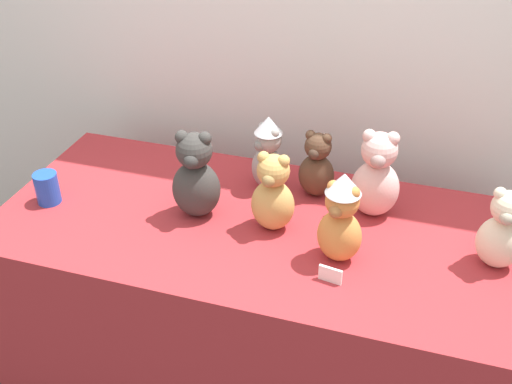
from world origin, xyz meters
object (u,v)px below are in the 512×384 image
(display_table, at_px, (256,312))
(teddy_bear_ash, at_px, (268,154))
(teddy_bear_blush, at_px, (376,177))
(party_cup_blue, at_px, (47,188))
(teddy_bear_charcoal, at_px, (196,177))
(teddy_bear_cream, at_px, (502,231))
(teddy_bear_cocoa, at_px, (317,166))
(teddy_bear_ginger, at_px, (341,219))
(teddy_bear_honey, at_px, (273,194))

(display_table, relative_size, teddy_bear_ash, 6.19)
(display_table, height_order, teddy_bear_blush, teddy_bear_blush)
(display_table, xyz_separation_m, party_cup_blue, (-0.71, -0.09, 0.45))
(display_table, bearing_deg, teddy_bear_charcoal, -177.68)
(teddy_bear_cream, distance_m, teddy_bear_blush, 0.42)
(display_table, relative_size, teddy_bear_cream, 6.53)
(teddy_bear_ash, height_order, teddy_bear_blush, teddy_bear_blush)
(teddy_bear_cocoa, bearing_deg, teddy_bear_ash, -170.56)
(teddy_bear_ginger, bearing_deg, teddy_bear_ash, 148.21)
(display_table, height_order, teddy_bear_cream, teddy_bear_cream)
(teddy_bear_ginger, distance_m, teddy_bear_blush, 0.27)
(teddy_bear_honey, bearing_deg, teddy_bear_blush, 32.79)
(teddy_bear_honey, relative_size, teddy_bear_blush, 0.89)
(teddy_bear_cream, height_order, party_cup_blue, teddy_bear_cream)
(teddy_bear_ash, height_order, teddy_bear_cocoa, teddy_bear_ash)
(teddy_bear_honey, xyz_separation_m, teddy_bear_blush, (0.30, 0.17, 0.02))
(teddy_bear_ginger, bearing_deg, teddy_bear_charcoal, -176.75)
(teddy_bear_ash, bearing_deg, teddy_bear_honey, -37.74)
(display_table, bearing_deg, teddy_bear_cocoa, 56.95)
(teddy_bear_cocoa, xyz_separation_m, teddy_bear_ginger, (0.14, -0.32, 0.03))
(teddy_bear_cream, bearing_deg, teddy_bear_blush, 164.39)
(teddy_bear_ginger, relative_size, teddy_bear_cream, 1.14)
(teddy_bear_ash, bearing_deg, teddy_bear_cream, 16.95)
(teddy_bear_ash, relative_size, teddy_bear_cocoa, 1.14)
(teddy_bear_ash, height_order, party_cup_blue, teddy_bear_ash)
(teddy_bear_charcoal, distance_m, teddy_bear_cream, 0.94)
(teddy_bear_ginger, height_order, party_cup_blue, teddy_bear_ginger)
(teddy_bear_ash, bearing_deg, teddy_bear_cocoa, 34.09)
(teddy_bear_cream, distance_m, teddy_bear_honey, 0.68)
(teddy_bear_charcoal, bearing_deg, teddy_bear_cream, -9.63)
(display_table, height_order, party_cup_blue, party_cup_blue)
(teddy_bear_ginger, bearing_deg, teddy_bear_cream, 27.23)
(teddy_bear_charcoal, relative_size, teddy_bear_honey, 1.13)
(teddy_bear_charcoal, distance_m, teddy_bear_blush, 0.58)
(teddy_bear_honey, relative_size, party_cup_blue, 2.47)
(teddy_bear_cream, relative_size, party_cup_blue, 2.38)
(teddy_bear_ginger, bearing_deg, party_cup_blue, -166.66)
(party_cup_blue, bearing_deg, teddy_bear_ginger, -0.40)
(display_table, height_order, teddy_bear_ginger, teddy_bear_ginger)
(teddy_bear_cream, xyz_separation_m, party_cup_blue, (-1.45, -0.10, -0.07))
(teddy_bear_cocoa, bearing_deg, teddy_bear_blush, -7.72)
(teddy_bear_ash, bearing_deg, teddy_bear_ginger, -13.20)
(display_table, distance_m, teddy_bear_cream, 0.90)
(teddy_bear_charcoal, height_order, teddy_bear_honey, teddy_bear_charcoal)
(display_table, xyz_separation_m, teddy_bear_cocoa, (0.15, 0.22, 0.51))
(teddy_bear_cocoa, height_order, teddy_bear_cream, teddy_bear_cream)
(teddy_bear_blush, relative_size, party_cup_blue, 2.79)
(teddy_bear_blush, bearing_deg, party_cup_blue, -170.26)
(teddy_bear_charcoal, height_order, teddy_bear_ash, teddy_bear_charcoal)
(display_table, height_order, teddy_bear_ash, teddy_bear_ash)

